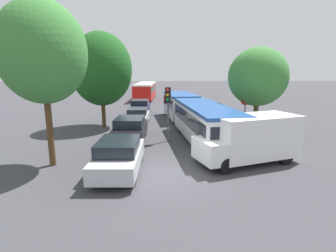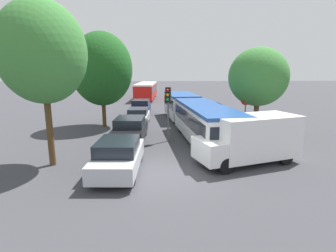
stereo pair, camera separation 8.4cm
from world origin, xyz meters
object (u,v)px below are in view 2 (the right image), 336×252
(traffic_light, at_px, (168,102))
(no_entry_sign, at_px, (245,109))
(articulated_bus, at_px, (193,113))
(direction_sign_post, at_px, (259,98))
(queued_car_silver, at_px, (118,156))
(queued_car_black, at_px, (130,129))
(queued_car_white, at_px, (138,116))
(queued_car_navy, at_px, (141,107))
(tree_left_near, at_px, (42,55))
(city_bus_rear, at_px, (146,90))
(white_van, at_px, (251,138))
(tree_right_near, at_px, (258,78))
(tree_left_mid, at_px, (102,69))

(traffic_light, height_order, no_entry_sign, traffic_light)
(articulated_bus, xyz_separation_m, direction_sign_post, (4.47, -1.16, 1.21))
(no_entry_sign, bearing_deg, queued_car_silver, -50.98)
(queued_car_black, relative_size, queued_car_white, 1.13)
(no_entry_sign, bearing_deg, queued_car_navy, -142.05)
(direction_sign_post, height_order, tree_left_near, tree_left_near)
(direction_sign_post, bearing_deg, traffic_light, 13.74)
(city_bus_rear, xyz_separation_m, queued_car_navy, (-0.09, -14.15, -0.69))
(white_van, bearing_deg, city_bus_rear, -96.03)
(queued_car_black, height_order, tree_right_near, tree_right_near)
(articulated_bus, relative_size, tree_right_near, 2.66)
(articulated_bus, bearing_deg, white_van, 8.99)
(white_van, relative_size, tree_right_near, 0.90)
(city_bus_rear, relative_size, tree_right_near, 1.96)
(city_bus_rear, height_order, white_van, city_bus_rear)
(city_bus_rear, bearing_deg, queued_car_black, -176.91)
(white_van, bearing_deg, articulated_bus, -93.57)
(city_bus_rear, height_order, tree_left_near, tree_left_near)
(direction_sign_post, height_order, tree_right_near, tree_right_near)
(queued_car_black, height_order, tree_left_mid, tree_left_mid)
(city_bus_rear, height_order, queued_car_navy, city_bus_rear)
(city_bus_rear, xyz_separation_m, white_van, (5.98, -29.13, -0.19))
(queued_car_navy, xyz_separation_m, white_van, (6.07, -14.98, 0.50))
(traffic_light, bearing_deg, articulated_bus, 162.44)
(white_van, bearing_deg, traffic_light, -64.98)
(white_van, bearing_deg, queued_car_black, -52.48)
(articulated_bus, height_order, tree_left_mid, tree_left_mid)
(white_van, relative_size, direction_sign_post, 1.49)
(queued_car_silver, height_order, tree_left_near, tree_left_near)
(city_bus_rear, xyz_separation_m, tree_left_near, (-3.52, -28.97, 3.63))
(queued_car_white, xyz_separation_m, no_entry_sign, (7.50, -4.29, 1.19))
(queued_car_white, distance_m, queued_car_navy, 5.42)
(queued_car_navy, bearing_deg, traffic_light, -165.20)
(queued_car_black, distance_m, tree_left_near, 6.83)
(queued_car_silver, relative_size, queued_car_black, 0.98)
(city_bus_rear, distance_m, queued_car_navy, 14.16)
(queued_car_white, height_order, tree_left_near, tree_left_near)
(traffic_light, distance_m, tree_right_near, 6.50)
(articulated_bus, xyz_separation_m, queued_car_silver, (-4.40, -8.09, -0.59))
(traffic_light, height_order, tree_left_near, tree_left_near)
(traffic_light, xyz_separation_m, tree_right_near, (6.16, 1.55, 1.38))
(city_bus_rear, distance_m, direction_sign_post, 24.74)
(articulated_bus, relative_size, direction_sign_post, 4.39)
(city_bus_rear, xyz_separation_m, tree_right_near, (8.36, -23.48, 2.45))
(queued_car_black, height_order, no_entry_sign, no_entry_sign)
(traffic_light, relative_size, tree_left_mid, 0.47)
(no_entry_sign, bearing_deg, tree_left_mid, -109.14)
(articulated_bus, xyz_separation_m, white_van, (1.79, -7.14, -0.10))
(queued_car_silver, distance_m, queued_car_black, 5.25)
(traffic_light, bearing_deg, queued_car_black, -79.05)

